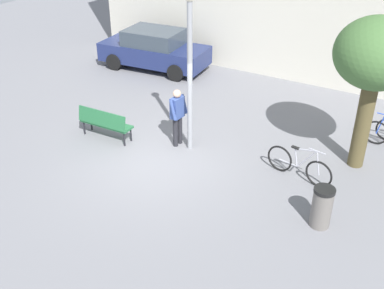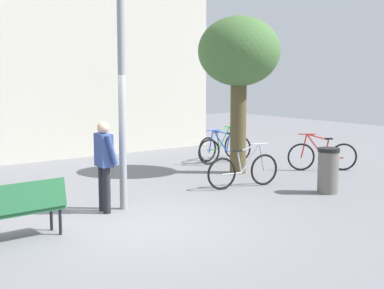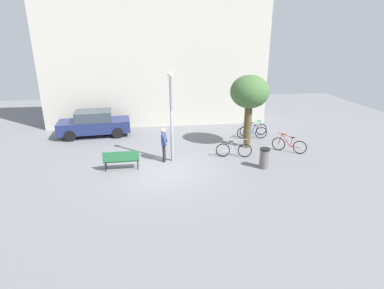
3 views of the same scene
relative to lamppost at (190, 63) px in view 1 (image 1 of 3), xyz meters
name	(u,v)px [view 1 (image 1 of 3)]	position (x,y,z in m)	size (l,w,h in m)	color
ground_plane	(154,161)	(-0.46, -1.11, -2.49)	(36.00, 36.00, 0.00)	slate
lamppost	(190,63)	(0.00, 0.00, 0.00)	(0.28, 0.28, 4.30)	gray
person_by_lamppost	(177,114)	(-0.40, -0.01, -1.53)	(0.32, 0.61, 1.67)	#232328
park_bench	(104,122)	(-2.37, -0.79, -1.95)	(1.62, 0.53, 0.92)	#236038
plaza_tree	(377,57)	(4.19, 1.49, 0.46)	(2.03, 2.03, 3.91)	brown
bicycle_silver	(299,165)	(3.12, 0.08, -2.11)	(1.79, 0.37, 0.97)	black
parked_car_navy	(154,49)	(-4.42, 4.65, -1.72)	(4.34, 2.12, 1.55)	navy
trash_bin	(322,207)	(4.14, -1.42, -2.01)	(0.46, 0.46, 0.96)	#66605B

